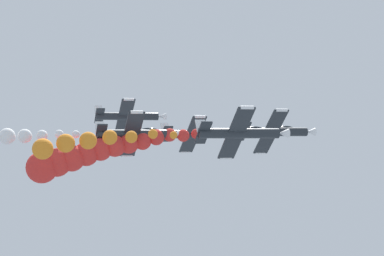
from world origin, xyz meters
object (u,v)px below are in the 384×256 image
at_px(airplane_left_inner, 196,134).
at_px(airplane_right_inner, 241,133).
at_px(airplane_left_outer, 136,134).
at_px(airplane_right_outer, 129,116).
at_px(airplane_lead, 274,132).

height_order(airplane_left_inner, airplane_right_inner, airplane_right_inner).
distance_m(airplane_left_outer, airplane_right_outer, 16.81).
xyz_separation_m(airplane_lead, airplane_left_outer, (0.13, -17.60, -0.31)).
bearing_deg(airplane_lead, airplane_left_outer, -89.57).
height_order(airplane_lead, airplane_right_inner, airplane_lead).
relative_size(airplane_left_inner, airplane_right_outer, 1.00).
bearing_deg(airplane_right_inner, airplane_left_outer, -135.69).
bearing_deg(airplane_right_outer, airplane_lead, 44.39).
height_order(airplane_lead, airplane_left_outer, airplane_lead).
xyz_separation_m(airplane_left_inner, airplane_left_outer, (8.41, -9.59, -0.02)).
bearing_deg(airplane_left_inner, airplane_right_inner, 0.46).
bearing_deg(airplane_left_inner, airplane_right_outer, -135.25).
relative_size(airplane_lead, airplane_right_outer, 1.00).
bearing_deg(airplane_right_outer, airplane_right_inner, 17.17).
bearing_deg(airplane_left_outer, airplane_left_inner, 131.28).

